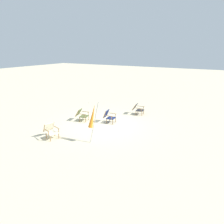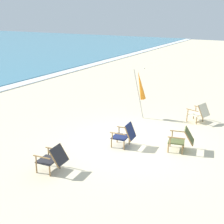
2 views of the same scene
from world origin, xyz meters
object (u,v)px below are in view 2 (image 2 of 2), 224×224
object	(u,v)px
beach_chair_mid_center	(53,158)
beach_chair_back_left	(182,139)
beach_chair_far_center	(199,112)
beach_chair_front_left	(125,134)
umbrella_furled_orange	(140,86)

from	to	relation	value
beach_chair_mid_center	beach_chair_back_left	bearing A→B (deg)	-41.44
beach_chair_far_center	beach_chair_mid_center	distance (m)	6.37
beach_chair_far_center	beach_chair_back_left	distance (m)	2.89
beach_chair_mid_center	beach_chair_back_left	xyz separation A→B (m)	(3.00, -2.65, 0.00)
beach_chair_far_center	beach_chair_back_left	xyz separation A→B (m)	(-2.88, -0.21, -0.00)
beach_chair_far_center	beach_chair_front_left	bearing A→B (deg)	156.62
beach_chair_back_left	umbrella_furled_orange	bearing A→B (deg)	47.68
beach_chair_front_left	beach_chair_far_center	bearing A→B (deg)	-23.38
beach_chair_back_left	umbrella_furled_orange	xyz separation A→B (m)	(2.22, 2.44, 0.94)
umbrella_furled_orange	beach_chair_far_center	bearing A→B (deg)	-73.52
beach_chair_mid_center	umbrella_furled_orange	distance (m)	5.31
beach_chair_far_center	beach_chair_mid_center	size ratio (longest dim) A/B	1.07
beach_chair_mid_center	umbrella_furled_orange	xyz separation A→B (m)	(5.22, -0.21, 0.94)
beach_chair_far_center	umbrella_furled_orange	bearing A→B (deg)	106.48
beach_chair_front_left	umbrella_furled_orange	world-z (taller)	umbrella_furled_orange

